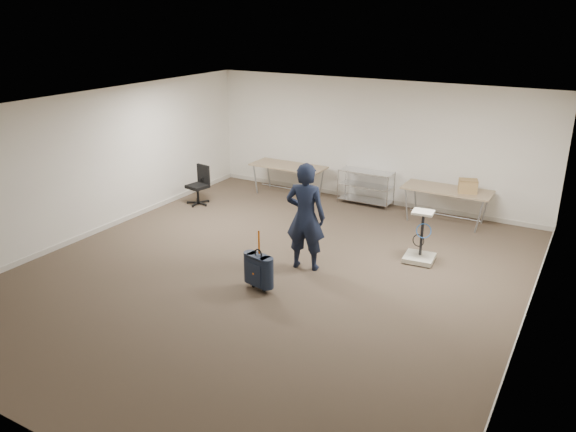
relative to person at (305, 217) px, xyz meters
The scene contains 10 objects.
ground 1.14m from the person, 127.74° to the right, with size 9.00×9.00×0.00m, color #423328.
room_shell 1.30m from the person, 114.76° to the left, with size 8.00×9.00×9.00m.
folding_table_left 4.14m from the person, 123.80° to the left, with size 1.80×0.75×0.73m.
folding_table_right 3.76m from the person, 66.39° to the left, with size 1.80×0.75×0.73m.
wire_shelf 3.74m from the person, 96.19° to the left, with size 1.22×0.47×0.80m.
person is the anchor object (origin of this frame).
suitcase 1.27m from the person, 102.75° to the right, with size 0.40×0.28×1.01m.
office_chair 4.21m from the person, 154.14° to the left, with size 0.54×0.54×0.89m.
equipment_cart 2.18m from the person, 37.05° to the left, with size 0.56×0.56×0.95m.
cardboard_box 3.90m from the person, 60.61° to the left, with size 0.36×0.27×0.27m, color brown.
Camera 1 is at (4.55, -7.32, 4.21)m, focal length 35.00 mm.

